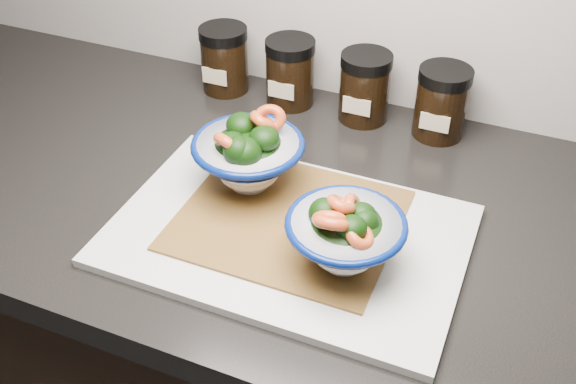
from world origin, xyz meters
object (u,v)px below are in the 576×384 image
at_px(cutting_board, 288,235).
at_px(spice_jar_a, 224,59).
at_px(bowl_right, 346,234).
at_px(spice_jar_d, 441,102).
at_px(spice_jar_c, 365,87).
at_px(spice_jar_b, 290,72).
at_px(bowl_left, 248,155).

height_order(cutting_board, spice_jar_a, spice_jar_a).
xyz_separation_m(bowl_right, spice_jar_d, (0.04, 0.35, -0.00)).
bearing_deg(spice_jar_a, bowl_right, -46.09).
distance_m(bowl_right, spice_jar_c, 0.36).
bearing_deg(cutting_board, spice_jar_b, 112.03).
relative_size(bowl_right, spice_jar_d, 1.28).
bearing_deg(spice_jar_c, spice_jar_b, 180.00).
bearing_deg(spice_jar_b, spice_jar_a, 180.00).
bearing_deg(spice_jar_c, bowl_right, -76.06).
bearing_deg(bowl_left, spice_jar_c, 71.24).
distance_m(bowl_right, spice_jar_a, 0.48).
height_order(bowl_right, spice_jar_d, bowl_right).
bearing_deg(bowl_left, cutting_board, -38.08).
bearing_deg(bowl_right, bowl_left, 150.49).
xyz_separation_m(cutting_board, spice_jar_c, (-0.00, 0.32, 0.05)).
height_order(bowl_left, spice_jar_b, bowl_left).
relative_size(spice_jar_b, spice_jar_d, 1.00).
height_order(bowl_left, spice_jar_a, bowl_left).
xyz_separation_m(spice_jar_b, spice_jar_c, (0.13, 0.00, 0.00)).
bearing_deg(cutting_board, bowl_right, -19.11).
bearing_deg(spice_jar_b, bowl_right, -58.38).
distance_m(bowl_left, spice_jar_a, 0.30).
xyz_separation_m(cutting_board, spice_jar_b, (-0.13, 0.32, 0.05)).
relative_size(spice_jar_a, spice_jar_d, 1.00).
distance_m(bowl_left, bowl_right, 0.20).
bearing_deg(spice_jar_d, bowl_left, -129.69).
bearing_deg(bowl_right, spice_jar_b, 121.62).
height_order(bowl_left, spice_jar_d, bowl_left).
height_order(spice_jar_b, spice_jar_c, same).
relative_size(cutting_board, spice_jar_d, 3.98).
bearing_deg(cutting_board, spice_jar_d, 69.03).
bearing_deg(spice_jar_a, bowl_left, -56.93).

